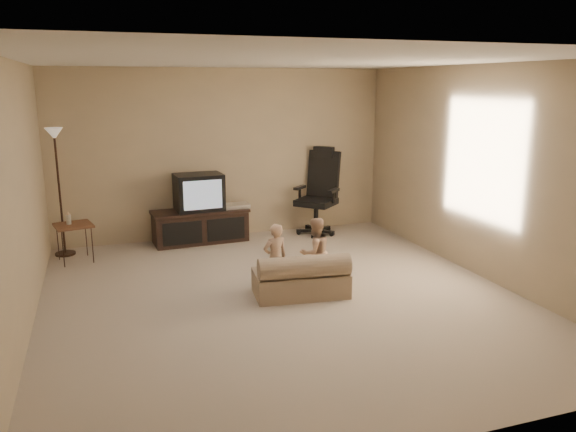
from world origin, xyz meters
name	(u,v)px	position (x,y,z in m)	size (l,w,h in m)	color
floor	(282,297)	(0.00, 0.00, 0.00)	(5.50, 5.50, 0.00)	#B7A491
room_shell	(281,159)	(0.00, 0.00, 1.52)	(5.50, 5.50, 5.50)	silver
tv_stand	(200,214)	(-0.43, 2.49, 0.42)	(1.44, 0.60, 1.01)	black
office_chair	(319,203)	(1.40, 2.41, 0.48)	(0.86, 0.86, 1.33)	black
side_table	(73,226)	(-2.15, 2.09, 0.48)	(0.54, 0.54, 0.67)	brown
floor_lamp	(57,163)	(-2.30, 2.45, 1.25)	(0.27, 0.27, 1.72)	black
child_sofa	(302,278)	(0.22, -0.02, 0.20)	(1.07, 0.68, 0.49)	tan
toddler_left	(275,258)	(-0.01, 0.18, 0.39)	(0.29, 0.21, 0.79)	tan
toddler_right	(315,252)	(0.48, 0.22, 0.40)	(0.39, 0.21, 0.80)	tan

